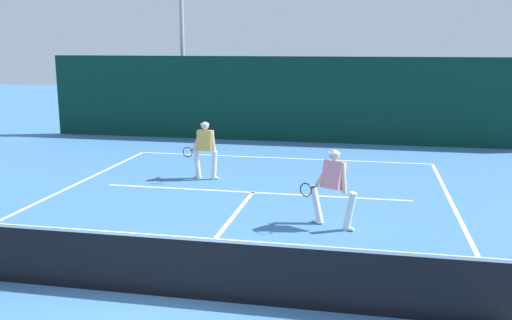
# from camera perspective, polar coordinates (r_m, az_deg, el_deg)

# --- Properties ---
(ground_plane) EXTENTS (80.00, 80.00, 0.00)m
(ground_plane) POSITION_cam_1_polar(r_m,az_deg,el_deg) (9.02, -8.84, -13.55)
(ground_plane) COLOR teal
(court_line_baseline_far) EXTENTS (9.97, 0.10, 0.01)m
(court_line_baseline_far) POSITION_cam_1_polar(r_m,az_deg,el_deg) (19.14, 2.48, 0.21)
(court_line_baseline_far) COLOR white
(court_line_baseline_far) RESTS_ON ground_plane
(court_line_service) EXTENTS (8.13, 0.10, 0.01)m
(court_line_service) POSITION_cam_1_polar(r_m,az_deg,el_deg) (14.74, -0.35, -3.30)
(court_line_service) COLOR white
(court_line_service) RESTS_ON ground_plane
(court_line_centre) EXTENTS (0.10, 6.40, 0.01)m
(court_line_centre) POSITION_cam_1_polar(r_m,az_deg,el_deg) (11.84, -3.46, -7.13)
(court_line_centre) COLOR white
(court_line_centre) RESTS_ON ground_plane
(tennis_net) EXTENTS (10.93, 0.09, 1.05)m
(tennis_net) POSITION_cam_1_polar(r_m,az_deg,el_deg) (8.81, -8.95, -10.54)
(tennis_net) COLOR #1E4723
(tennis_net) RESTS_ON ground_plane
(player_near) EXTENTS (1.20, 0.86, 1.68)m
(player_near) POSITION_cam_1_polar(r_m,az_deg,el_deg) (11.90, 7.81, -2.50)
(player_near) COLOR silver
(player_near) RESTS_ON ground_plane
(player_far) EXTENTS (0.88, 0.89, 1.66)m
(player_far) POSITION_cam_1_polar(r_m,az_deg,el_deg) (16.07, -5.20, 1.26)
(player_far) COLOR silver
(player_far) RESTS_ON ground_plane
(tennis_ball) EXTENTS (0.07, 0.07, 0.07)m
(tennis_ball) POSITION_cam_1_polar(r_m,az_deg,el_deg) (9.44, 7.99, -12.10)
(tennis_ball) COLOR #D1E033
(tennis_ball) RESTS_ON ground_plane
(back_fence_windscreen) EXTENTS (20.30, 0.12, 3.34)m
(back_fence_windscreen) POSITION_cam_1_polar(r_m,az_deg,el_deg) (22.17, 3.89, 6.14)
(back_fence_windscreen) COLOR #093025
(back_fence_windscreen) RESTS_ON ground_plane
(light_pole) EXTENTS (0.55, 0.44, 7.67)m
(light_pole) POSITION_cam_1_polar(r_m,az_deg,el_deg) (24.65, -7.55, 13.65)
(light_pole) COLOR #9EA39E
(light_pole) RESTS_ON ground_plane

